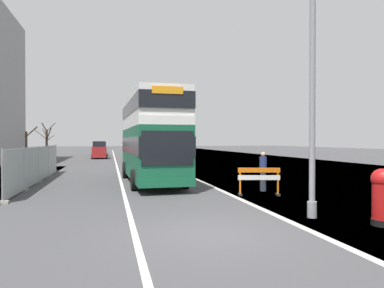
# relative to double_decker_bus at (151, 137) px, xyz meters

# --- Properties ---
(ground) EXTENTS (140.00, 280.00, 0.10)m
(ground) POSITION_rel_double_decker_bus_xyz_m (0.84, -11.34, -2.62)
(ground) COLOR #424244
(double_decker_bus) EXTENTS (2.98, 10.18, 4.83)m
(double_decker_bus) POSITION_rel_double_decker_bus_xyz_m (0.00, 0.00, 0.00)
(double_decker_bus) COLOR #145638
(double_decker_bus) RESTS_ON ground
(lamppost_foreground) EXTENTS (0.29, 0.70, 8.96)m
(lamppost_foreground) POSITION_rel_double_decker_bus_xyz_m (3.78, -10.33, 1.67)
(lamppost_foreground) COLOR gray
(lamppost_foreground) RESTS_ON ground
(red_pillar_postbox) EXTENTS (0.60, 0.60, 1.59)m
(red_pillar_postbox) POSITION_rel_double_decker_bus_xyz_m (5.12, -11.68, -1.70)
(red_pillar_postbox) COLOR black
(red_pillar_postbox) RESTS_ON ground
(roadworks_barrier) EXTENTS (1.81, 0.85, 1.19)m
(roadworks_barrier) POSITION_rel_double_decker_bus_xyz_m (3.98, -5.85, -1.80)
(roadworks_barrier) COLOR orange
(roadworks_barrier) RESTS_ON ground
(construction_site_fence) EXTENTS (0.44, 13.80, 2.06)m
(construction_site_fence) POSITION_rel_double_decker_bus_xyz_m (-6.16, 1.17, -1.58)
(construction_site_fence) COLOR #A8AAAD
(construction_site_fence) RESTS_ON ground
(car_oncoming_near) EXTENTS (2.05, 4.57, 2.13)m
(car_oncoming_near) POSITION_rel_double_decker_bus_xyz_m (0.52, 19.67, -1.57)
(car_oncoming_near) COLOR slate
(car_oncoming_near) RESTS_ON ground
(car_receding_mid) EXTENTS (1.97, 4.60, 2.22)m
(car_receding_mid) POSITION_rel_double_decker_bus_xyz_m (-3.58, 28.14, -1.52)
(car_receding_mid) COLOR maroon
(car_receding_mid) RESTS_ON ground
(car_receding_far) EXTENTS (2.06, 4.08, 2.23)m
(car_receding_far) POSITION_rel_double_decker_bus_xyz_m (-3.83, 36.28, -1.53)
(car_receding_far) COLOR maroon
(car_receding_far) RESTS_ON ground
(car_far_side) EXTENTS (2.04, 4.33, 2.10)m
(car_far_side) POSITION_rel_double_decker_bus_xyz_m (-3.99, 44.25, -1.58)
(car_far_side) COLOR slate
(car_far_side) RESTS_ON ground
(bare_tree_far_verge_near) EXTENTS (2.79, 2.28, 4.28)m
(bare_tree_far_verge_near) POSITION_rel_double_decker_bus_xyz_m (-12.47, 28.19, -0.45)
(bare_tree_far_verge_near) COLOR #4C3D2D
(bare_tree_far_verge_near) RESTS_ON ground
(bare_tree_far_verge_mid) EXTENTS (2.86, 2.12, 4.92)m
(bare_tree_far_verge_mid) POSITION_rel_double_decker_bus_xyz_m (-11.00, 33.88, -0.16)
(bare_tree_far_verge_mid) COLOR #4C3D2D
(bare_tree_far_verge_mid) RESTS_ON ground
(pedestrian_at_kerb) EXTENTS (0.34, 0.34, 1.82)m
(pedestrian_at_kerb) POSITION_rel_double_decker_bus_xyz_m (4.71, -4.64, -1.65)
(pedestrian_at_kerb) COLOR #2D3342
(pedestrian_at_kerb) RESTS_ON ground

